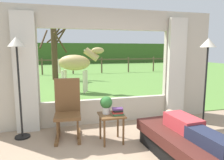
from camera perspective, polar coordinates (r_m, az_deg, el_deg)
back_wall_with_window at (r=4.64m, az=-1.49°, el=3.25°), size 5.20×0.12×2.55m
curtain_panel_left at (r=4.41m, az=-22.88°, el=1.67°), size 0.44×0.10×2.40m
curtain_panel_right at (r=5.18m, az=17.39°, el=2.87°), size 0.44×0.10×2.40m
outdoor_pasture_lawn at (r=15.51m, az=-11.07°, el=2.18°), size 36.00×21.68×0.02m
distant_hill_ridge at (r=25.25m, az=-12.81°, el=7.21°), size 36.00×2.00×2.40m
recliner_sofa at (r=3.49m, az=20.24°, el=-16.70°), size 1.01×1.76×0.42m
reclining_person at (r=3.33m, az=21.02°, el=-12.28°), size 0.38×1.44×0.22m
rocking_chair at (r=4.07m, az=-12.19°, el=-7.80°), size 0.52×0.72×1.12m
side_table at (r=3.76m, az=-0.16°, el=-10.85°), size 0.44×0.44×0.52m
potted_plant at (r=3.72m, az=-1.60°, el=-6.63°), size 0.22×0.22×0.32m
book_stack at (r=3.68m, az=1.58°, el=-8.73°), size 0.21×0.14×0.13m
floor_lamp_left at (r=4.11m, az=-24.80°, el=5.79°), size 0.32×0.32×1.90m
floor_lamp_right at (r=4.54m, az=24.94°, el=5.90°), size 0.32×0.32×1.89m
horse at (r=8.02m, az=-9.85°, el=4.66°), size 1.79×1.02×1.73m
pasture_tree at (r=11.81m, az=-15.61°, el=7.84°), size 1.57×1.49×3.38m
pasture_fence_line at (r=14.24m, az=-10.79°, el=4.60°), size 16.10×0.10×1.10m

